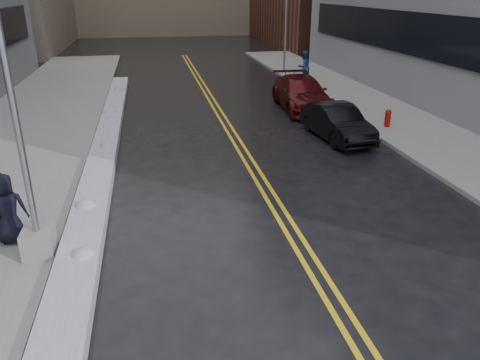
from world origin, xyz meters
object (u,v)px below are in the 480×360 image
pedestrian_east (304,67)px  car_black (337,122)px  fire_hydrant (388,117)px  lamppost (22,152)px  pedestrian_c (8,209)px  car_maroon (302,93)px  traffic_signal (286,22)px

pedestrian_east → car_black: (-2.18, -10.88, -0.42)m
fire_hydrant → pedestrian_east: bearing=92.2°
lamppost → pedestrian_c: 1.87m
pedestrian_c → car_black: bearing=-153.3°
pedestrian_east → car_black: size_ratio=0.46×
pedestrian_c → car_maroon: 15.67m
car_black → pedestrian_c: bearing=-153.6°
car_black → car_maroon: 5.02m
lamppost → pedestrian_east: lamppost is taller
lamppost → pedestrian_east: (11.91, 18.12, -1.43)m
traffic_signal → pedestrian_east: (0.11, -3.88, -2.30)m
traffic_signal → car_maroon: traffic_signal is taller
traffic_signal → pedestrian_c: bearing=-120.5°
fire_hydrant → pedestrian_c: pedestrian_c is taller
pedestrian_c → pedestrian_east: (12.63, 17.39, 0.13)m
fire_hydrant → car_black: size_ratio=0.18×
traffic_signal → pedestrian_c: (-12.52, -21.27, -2.43)m
lamppost → car_maroon: (9.90, 12.26, -1.76)m
lamppost → car_black: bearing=36.7°
pedestrian_east → lamppost: bearing=30.0°
traffic_signal → car_black: 15.15m
lamppost → car_black: (9.73, 7.24, -1.86)m
lamppost → pedestrian_c: (-0.72, 0.73, -1.56)m
pedestrian_east → pedestrian_c: bearing=27.4°
pedestrian_east → car_maroon: (-2.01, -5.86, -0.33)m
fire_hydrant → traffic_signal: (-0.50, 14.00, 2.85)m
fire_hydrant → pedestrian_east: pedestrian_east is taller
pedestrian_c → car_maroon: bearing=-137.9°
car_maroon → fire_hydrant: bearing=-57.9°
car_maroon → pedestrian_east: bearing=73.8°
pedestrian_c → car_black: (10.45, 6.51, -0.29)m
pedestrian_east → car_black: bearing=52.0°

